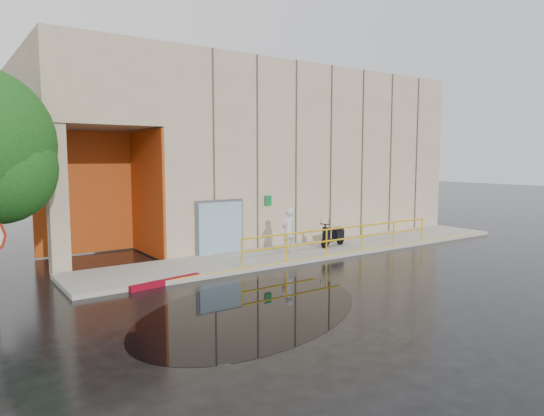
% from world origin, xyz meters
% --- Properties ---
extents(ground, '(120.00, 120.00, 0.00)m').
position_xyz_m(ground, '(0.00, 0.00, 0.00)').
color(ground, black).
rests_on(ground, ground).
extents(sidewalk, '(20.00, 3.00, 0.15)m').
position_xyz_m(sidewalk, '(4.00, 4.50, 0.07)').
color(sidewalk, gray).
rests_on(sidewalk, ground).
extents(building, '(20.00, 10.17, 8.00)m').
position_xyz_m(building, '(5.10, 10.98, 4.21)').
color(building, tan).
rests_on(building, ground).
extents(guardrail, '(9.56, 0.06, 1.03)m').
position_xyz_m(guardrail, '(4.25, 3.15, 0.68)').
color(guardrail, '#EAB00C').
rests_on(guardrail, sidewalk).
extents(person, '(0.75, 0.60, 1.80)m').
position_xyz_m(person, '(2.32, 4.29, 1.05)').
color(person, silver).
rests_on(person, sidewalk).
extents(scooter, '(1.63, 0.87, 1.23)m').
position_xyz_m(scooter, '(4.81, 4.44, 0.86)').
color(scooter, black).
rests_on(scooter, sidewalk).
extents(red_curb, '(2.40, 0.57, 0.18)m').
position_xyz_m(red_curb, '(-3.25, 3.10, 0.09)').
color(red_curb, maroon).
rests_on(red_curb, ground).
extents(puddle, '(8.69, 7.29, 0.01)m').
position_xyz_m(puddle, '(-2.40, -0.49, 0.00)').
color(puddle, black).
rests_on(puddle, ground).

